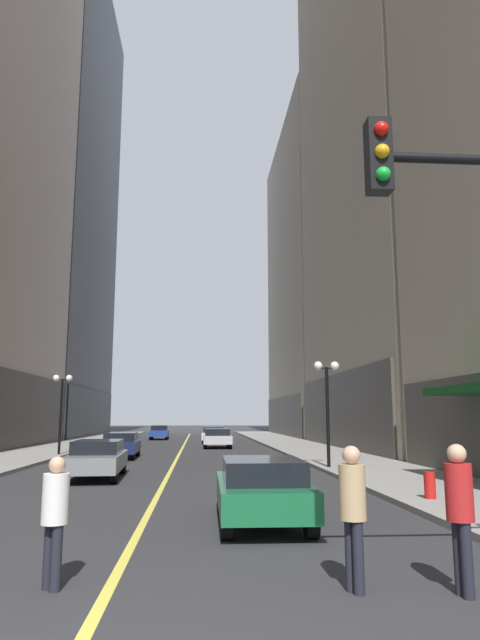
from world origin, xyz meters
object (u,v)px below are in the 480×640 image
object	(u,v)px
pedestrian_in_tan_trench	(353,505)
pedestrian_in_red_jacket	(460,505)
street_lamp_left_far	(62,396)
fire_hydrant_right	(430,488)
car_silver	(217,437)
car_green	(262,489)
car_navy	(121,444)
car_grey	(97,458)
pedestrian_in_white_shirt	(55,511)
street_lamp_right_mid	(327,390)
car_blue	(159,432)
car_white	(214,434)

from	to	relation	value
pedestrian_in_tan_trench	pedestrian_in_red_jacket	bearing A→B (deg)	-11.02
street_lamp_left_far	fire_hydrant_right	size ratio (longest dim) A/B	5.54
car_silver	pedestrian_in_tan_trench	size ratio (longest dim) A/B	2.41
car_silver	pedestrian_in_tan_trench	bearing A→B (deg)	-88.81
car_green	car_silver	world-z (taller)	same
car_navy	car_green	bearing A→B (deg)	-74.23
car_navy	pedestrian_in_tan_trench	bearing A→B (deg)	-75.61
car_grey	car_silver	distance (m)	20.02
car_silver	pedestrian_in_white_shirt	world-z (taller)	pedestrian_in_white_shirt
car_navy	street_lamp_left_far	world-z (taller)	street_lamp_left_far
pedestrian_in_red_jacket	pedestrian_in_tan_trench	xyz separation A→B (m)	(-1.29, 0.25, -0.02)
car_green	street_lamp_right_mid	xyz separation A→B (m)	(3.98, 11.41, 2.54)
car_grey	car_blue	distance (m)	34.41
car_grey	car_silver	world-z (taller)	same
car_navy	fire_hydrant_right	world-z (taller)	car_navy
car_blue	pedestrian_in_tan_trench	size ratio (longest dim) A/B	2.36
fire_hydrant_right	car_grey	bearing A→B (deg)	144.08
car_green	pedestrian_in_tan_trench	distance (m)	4.61
car_navy	pedestrian_in_white_shirt	bearing A→B (deg)	-84.48
car_grey	car_blue	world-z (taller)	same
street_lamp_right_mid	street_lamp_left_far	bearing A→B (deg)	145.83
pedestrian_in_red_jacket	street_lamp_right_mid	xyz separation A→B (m)	(2.01, 16.22, 2.18)
car_grey	pedestrian_in_red_jacket	xyz separation A→B (m)	(6.87, -13.95, 0.35)
car_navy	car_silver	xyz separation A→B (m)	(5.38, 9.45, 0.00)
car_grey	pedestrian_in_white_shirt	distance (m)	13.43
pedestrian_in_red_jacket	street_lamp_right_mid	size ratio (longest dim) A/B	0.41
car_navy	car_white	world-z (taller)	same
car_grey	car_silver	xyz separation A→B (m)	(4.89, 19.41, -0.00)
car_navy	pedestrian_in_red_jacket	bearing A→B (deg)	-72.88
car_green	fire_hydrant_right	xyz separation A→B (m)	(4.48, 2.35, -0.32)
car_silver	pedestrian_in_white_shirt	distance (m)	32.88
car_silver	pedestrian_in_white_shirt	size ratio (longest dim) A/B	2.61
fire_hydrant_right	pedestrian_in_red_jacket	bearing A→B (deg)	-109.34
pedestrian_in_red_jacket	car_green	bearing A→B (deg)	112.28
car_blue	car_navy	bearing A→B (deg)	-90.85
car_blue	pedestrian_in_red_jacket	size ratio (longest dim) A/B	2.32
fire_hydrant_right	car_silver	bearing A→B (deg)	99.73
car_green	car_grey	world-z (taller)	same
car_blue	street_lamp_right_mid	xyz separation A→B (m)	(9.01, -32.14, 2.54)
car_silver	car_blue	distance (m)	15.81
car_blue	street_lamp_left_far	size ratio (longest dim) A/B	0.96
car_white	car_green	bearing A→B (deg)	-89.89
car_blue	pedestrian_in_white_shirt	distance (m)	47.76
car_blue	pedestrian_in_white_shirt	size ratio (longest dim) A/B	2.56
car_white	pedestrian_in_tan_trench	xyz separation A→B (m)	(0.74, -39.87, 0.34)
car_navy	car_blue	distance (m)	24.45
fire_hydrant_right	car_navy	bearing A→B (deg)	120.51
car_grey	street_lamp_left_far	world-z (taller)	street_lamp_left_far
car_silver	pedestrian_in_red_jacket	distance (m)	33.42
car_white	pedestrian_in_red_jacket	world-z (taller)	pedestrian_in_red_jacket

